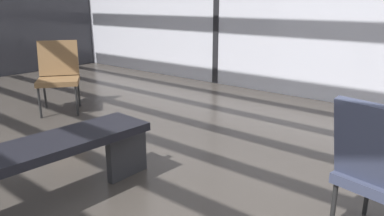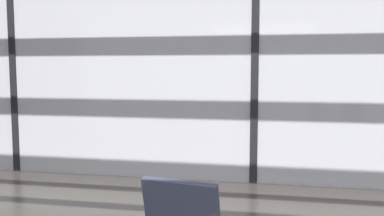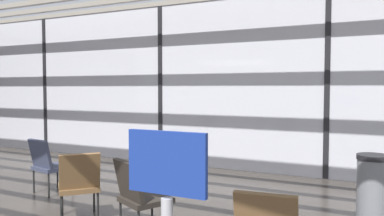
{
  "view_description": "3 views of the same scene",
  "coord_description": "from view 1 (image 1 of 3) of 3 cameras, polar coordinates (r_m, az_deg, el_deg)",
  "views": [
    {
      "loc": [
        0.03,
        0.2,
        1.34
      ],
      "look_at": [
        -1.5,
        2.08,
        0.62
      ],
      "focal_mm": 33.92,
      "sensor_mm": 36.0,
      "label": 1
    },
    {
      "loc": [
        0.24,
        -0.31,
        1.53
      ],
      "look_at": [
        -1.2,
        7.03,
        0.81
      ],
      "focal_mm": 38.8,
      "sensor_mm": 36.0,
      "label": 2
    },
    {
      "loc": [
        4.41,
        -2.16,
        1.65
      ],
      "look_at": [
        -0.23,
        7.19,
        1.12
      ],
      "focal_mm": 36.13,
      "sensor_mm": 36.0,
      "label": 3
    }
  ],
  "objects": [
    {
      "name": "lounge_chair_3",
      "position": [
        4.83,
        -20.25,
        5.33
      ],
      "size": [
        0.71,
        0.7,
        0.87
      ],
      "rotation": [
        0.0,
        0.0,
        0.92
      ],
      "color": "brown",
      "rests_on": "ground"
    },
    {
      "name": "waiting_bench",
      "position": [
        2.54,
        -22.51,
        -7.45
      ],
      "size": [
        0.49,
        1.7,
        0.47
      ],
      "rotation": [
        0.0,
        0.0,
        1.51
      ],
      "color": "black",
      "rests_on": "ground"
    }
  ]
}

